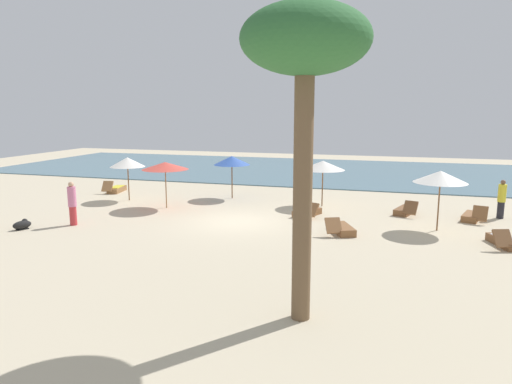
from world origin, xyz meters
name	(u,v)px	position (x,y,z in m)	size (l,w,h in m)	color
ground_plane	(237,222)	(0.00, 0.00, 0.00)	(60.00, 60.00, 0.00)	beige
ocean_water	(308,170)	(0.00, 17.00, 0.03)	(48.00, 16.00, 0.06)	slate
umbrella_0	(232,160)	(-1.91, 4.86, 2.01)	(1.90, 1.90, 2.25)	brown
umbrella_1	(323,165)	(2.97, 4.18, 2.00)	(2.10, 2.10, 2.22)	brown
umbrella_2	(441,177)	(7.95, 0.86, 2.12)	(2.02, 2.02, 2.35)	brown
umbrella_3	(165,166)	(-4.11, 1.67, 2.03)	(2.20, 2.20, 2.20)	olive
umbrella_4	(127,162)	(-6.86, 2.84, 1.98)	(1.78, 1.78, 2.23)	brown
lounger_0	(308,212)	(2.67, 1.88, 0.18)	(1.21, 1.76, 0.71)	brown
lounger_1	(405,210)	(6.82, 3.51, 0.17)	(1.06, 1.77, 0.71)	brown
lounger_2	(505,241)	(10.01, -0.70, 0.18)	(1.08, 1.78, 0.70)	brown
lounger_4	(342,229)	(4.43, -0.57, 0.17)	(1.22, 1.78, 0.69)	brown
lounger_5	(472,216)	(9.53, 3.08, 0.17)	(1.04, 1.73, 0.75)	brown
lounger_6	(116,189)	(-8.87, 4.71, 0.18)	(0.89, 1.75, 0.71)	olive
person_0	(502,199)	(10.75, 3.83, 0.85)	(0.33, 0.33, 1.69)	#26262D
person_1	(72,203)	(-6.19, -2.42, 0.91)	(0.46, 0.46, 1.79)	#BF3338
palm_1	(305,52)	(4.34, -8.19, 5.81)	(2.71, 2.71, 6.82)	brown
dog	(22,225)	(-7.67, -3.58, 0.19)	(0.58, 0.79, 0.36)	black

